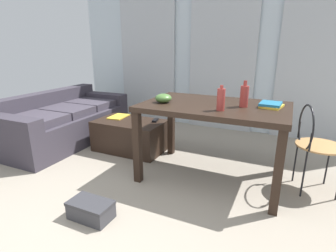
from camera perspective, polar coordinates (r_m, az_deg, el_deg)
ground_plane at (r=2.75m, az=0.00°, el=-11.53°), size 7.91×7.91×0.00m
wall_back at (r=4.36m, az=12.05°, el=16.87°), size 5.17×0.10×2.66m
curtains at (r=4.28m, az=11.61°, el=14.23°), size 3.68×0.03×2.26m
couch at (r=4.02m, az=-21.72°, el=0.90°), size 0.93×1.87×0.68m
coffee_table at (r=3.46m, az=-8.20°, el=-2.03°), size 0.88×0.53×0.39m
craft_table at (r=2.60m, az=9.96°, el=2.57°), size 1.38×0.90×0.78m
wire_chair at (r=2.71m, az=28.96°, el=-2.46°), size 0.42×0.45×0.82m
bottle_near at (r=2.32m, az=11.41°, el=5.69°), size 0.07×0.07×0.22m
bottle_far at (r=2.51m, az=16.22°, el=6.28°), size 0.08×0.08×0.24m
bowl at (r=2.62m, az=-1.01°, el=6.07°), size 0.17×0.17×0.09m
book_stack at (r=2.60m, az=21.47°, el=4.29°), size 0.22×0.26×0.04m
tv_remote_primary at (r=3.35m, az=-2.78°, el=1.27°), size 0.08×0.15×0.03m
magazine at (r=3.61m, az=-10.68°, el=2.03°), size 0.22×0.31×0.01m
shoebox at (r=2.27m, az=-16.38°, el=-17.04°), size 0.35×0.20×0.15m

